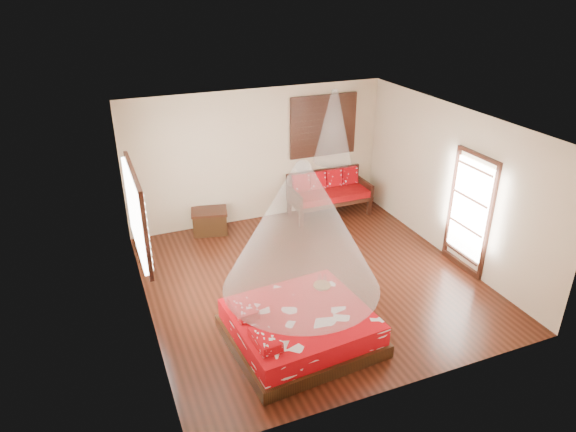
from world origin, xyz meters
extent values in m
cube|color=#33140B|center=(0.00, 0.00, -0.01)|extent=(5.50, 5.50, 0.02)
cube|color=silver|center=(0.00, 0.00, 2.81)|extent=(5.50, 5.50, 0.02)
cube|color=beige|center=(-2.76, 0.00, 1.40)|extent=(0.02, 5.50, 2.80)
cube|color=beige|center=(2.76, 0.00, 1.40)|extent=(0.02, 5.50, 2.80)
cube|color=beige|center=(0.00, 2.76, 1.40)|extent=(5.50, 0.02, 2.80)
cube|color=beige|center=(0.00, -2.76, 1.40)|extent=(5.50, 0.02, 2.80)
cube|color=black|center=(-0.83, -1.43, 0.10)|extent=(2.12, 1.94, 0.20)
cube|color=#B0050D|center=(-0.83, -1.43, 0.35)|extent=(2.01, 1.84, 0.30)
cube|color=#B0050D|center=(-1.51, -1.86, 0.57)|extent=(0.32, 0.54, 0.13)
cube|color=#B0050D|center=(-1.57, -1.11, 0.57)|extent=(0.32, 0.54, 0.13)
cube|color=black|center=(0.66, 1.97, 0.21)|extent=(0.08, 0.08, 0.42)
cube|color=black|center=(2.29, 1.97, 0.21)|extent=(0.08, 0.08, 0.42)
cube|color=black|center=(0.66, 2.63, 0.21)|extent=(0.08, 0.08, 0.42)
cube|color=black|center=(2.29, 2.63, 0.21)|extent=(0.08, 0.08, 0.42)
cube|color=black|center=(1.48, 2.30, 0.38)|extent=(1.76, 0.78, 0.08)
cube|color=maroon|center=(1.48, 2.30, 0.49)|extent=(1.70, 0.72, 0.14)
cube|color=black|center=(1.48, 2.65, 0.67)|extent=(1.76, 0.06, 0.55)
cube|color=black|center=(0.64, 2.30, 0.54)|extent=(0.06, 0.78, 0.30)
cube|color=black|center=(2.31, 2.30, 0.54)|extent=(0.06, 0.78, 0.30)
cube|color=#B0050D|center=(0.89, 2.53, 0.75)|extent=(0.37, 0.19, 0.39)
cube|color=#B0050D|center=(1.28, 2.53, 0.75)|extent=(0.37, 0.19, 0.39)
cube|color=#B0050D|center=(1.67, 2.53, 0.75)|extent=(0.37, 0.19, 0.39)
cube|color=#B0050D|center=(2.06, 2.53, 0.75)|extent=(0.37, 0.19, 0.39)
cube|color=black|center=(-1.18, 2.45, 0.22)|extent=(0.77, 0.62, 0.45)
cube|color=black|center=(-1.18, 2.45, 0.47)|extent=(0.82, 0.67, 0.05)
cube|color=black|center=(1.48, 2.72, 1.90)|extent=(1.52, 0.06, 1.32)
cube|color=black|center=(1.48, 2.71, 1.90)|extent=(1.35, 0.04, 1.10)
cube|color=black|center=(-2.72, 0.20, 1.70)|extent=(0.08, 1.74, 1.34)
cube|color=white|center=(-2.68, 0.20, 1.70)|extent=(0.04, 1.54, 1.10)
cube|color=black|center=(2.72, -0.60, 1.05)|extent=(0.08, 1.02, 2.16)
cube|color=white|center=(2.70, -0.60, 1.15)|extent=(0.03, 0.82, 1.70)
cylinder|color=brown|center=(-0.25, -0.92, 0.52)|extent=(0.27, 0.27, 0.03)
cone|color=white|center=(-0.83, -1.43, 1.85)|extent=(2.16, 2.16, 1.80)
cone|color=white|center=(1.48, 2.25, 2.00)|extent=(0.80, 0.80, 1.50)
camera|label=1|loc=(-3.23, -6.88, 4.88)|focal=32.00mm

